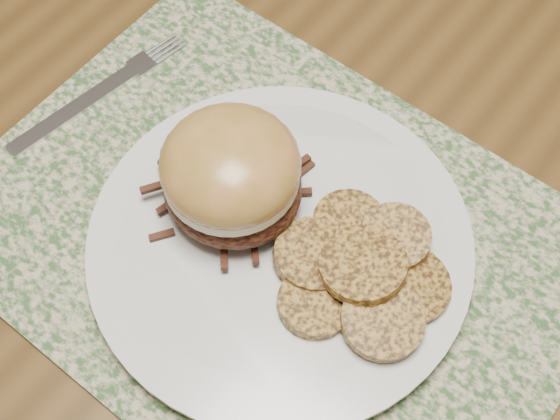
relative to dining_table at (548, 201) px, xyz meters
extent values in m
plane|color=#51341B|center=(0.00, 0.00, -0.67)|extent=(3.50, 3.50, 0.00)
cube|color=#34562C|center=(-0.14, -0.21, 0.08)|extent=(0.45, 0.33, 0.00)
cylinder|color=silver|center=(-0.13, -0.22, 0.09)|extent=(0.26, 0.26, 0.02)
ellipsoid|color=black|center=(-0.18, -0.21, 0.12)|extent=(0.10, 0.10, 0.04)
cylinder|color=beige|center=(-0.18, -0.21, 0.14)|extent=(0.10, 0.10, 0.01)
ellipsoid|color=#AC7138|center=(-0.18, -0.21, 0.15)|extent=(0.10, 0.10, 0.05)
cylinder|color=#A57830|center=(-0.10, -0.18, 0.10)|extent=(0.07, 0.07, 0.01)
cylinder|color=#A57830|center=(-0.07, -0.17, 0.11)|extent=(0.06, 0.06, 0.02)
cylinder|color=#A57830|center=(-0.04, -0.19, 0.10)|extent=(0.09, 0.09, 0.02)
cylinder|color=#A57830|center=(-0.10, -0.21, 0.11)|extent=(0.06, 0.06, 0.02)
cylinder|color=#A57830|center=(-0.07, -0.20, 0.12)|extent=(0.09, 0.09, 0.02)
cylinder|color=#A57830|center=(-0.04, -0.22, 0.11)|extent=(0.06, 0.06, 0.01)
cylinder|color=#A57830|center=(-0.08, -0.24, 0.10)|extent=(0.07, 0.07, 0.02)
cube|color=silver|center=(-0.34, -0.22, 0.09)|extent=(0.03, 0.12, 0.00)
cube|color=silver|center=(-0.33, -0.15, 0.09)|extent=(0.02, 0.02, 0.00)
camera|label=1|loc=(0.03, -0.42, 0.59)|focal=50.00mm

